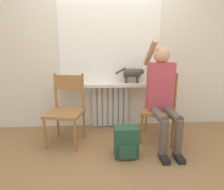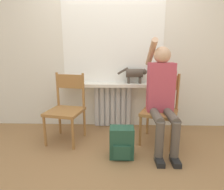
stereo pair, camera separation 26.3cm
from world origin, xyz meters
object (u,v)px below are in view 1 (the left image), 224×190
chair_left (66,109)px  person (162,92)px  cat (133,73)px  chair_right (160,107)px  backpack (126,142)px

chair_left → person: bearing=6.1°
chair_left → cat: cat is taller
chair_right → person: person is taller
chair_right → backpack: 0.76m
chair_right → cat: bearing=146.9°
chair_right → person: bearing=-75.6°
person → cat: bearing=117.1°
chair_right → person: 0.28m
chair_left → chair_right: same height
person → backpack: bearing=-148.1°
chair_right → backpack: bearing=-117.8°
chair_right → cat: size_ratio=2.03×
chair_left → cat: bearing=36.3°
chair_right → chair_left: bearing=-157.6°
chair_left → cat: 1.18m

